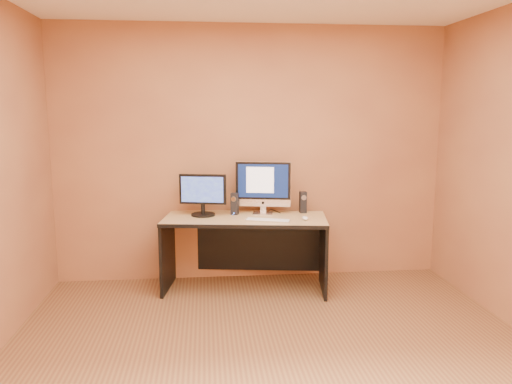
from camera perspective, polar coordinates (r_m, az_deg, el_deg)
floor at (r=3.59m, az=2.69°, el=-19.82°), size 4.00×4.00×0.00m
walls at (r=3.17m, az=2.87°, el=1.19°), size 4.00×4.00×2.60m
desk at (r=4.92m, az=-1.25°, el=-7.02°), size 1.64×0.90×0.72m
imac at (r=4.95m, az=0.79°, el=0.54°), size 0.59×0.31×0.54m
second_monitor at (r=4.90m, az=-6.10°, el=-0.35°), size 0.51×0.33×0.41m
speaker_left at (r=4.95m, az=-2.45°, el=-1.36°), size 0.09×0.09×0.21m
speaker_right at (r=5.05m, az=5.39°, el=-1.17°), size 0.07×0.07×0.21m
keyboard at (r=4.67m, az=1.36°, el=-3.24°), size 0.43×0.24×0.02m
mouse at (r=4.75m, az=5.64°, el=-2.97°), size 0.06×0.10×0.04m
cable_a at (r=5.12m, az=2.24°, el=-2.18°), size 0.08×0.21×0.01m
cable_b at (r=5.14m, az=1.48°, el=-2.14°), size 0.07×0.17×0.01m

